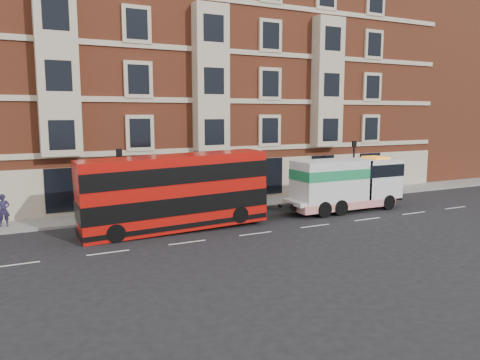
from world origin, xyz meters
name	(u,v)px	position (x,y,z in m)	size (l,w,h in m)	color
ground	(256,234)	(0.00, 0.00, 0.00)	(120.00, 120.00, 0.00)	black
sidewalk	(204,208)	(0.00, 7.50, 0.07)	(90.00, 3.00, 0.15)	slate
victorian_terrace	(174,70)	(0.50, 15.00, 10.07)	(45.00, 12.00, 20.40)	brown
filler_east	(452,87)	(32.00, 14.00, 9.43)	(18.00, 10.00, 19.00)	brown
lamp_post_west	(120,179)	(-6.00, 6.20, 2.68)	(0.35, 0.15, 4.35)	black
lamp_post_east	(354,164)	(12.00, 6.20, 2.68)	(0.35, 0.15, 4.35)	black
double_decker_bus	(175,191)	(-3.71, 2.72, 2.26)	(10.56, 2.42, 4.27)	#B00F09
tow_truck	(345,184)	(8.34, 2.72, 1.87)	(8.45, 2.50, 3.52)	silver
pedestrian	(3,210)	(-12.42, 7.42, 1.09)	(0.68, 0.45, 1.87)	#211D3A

